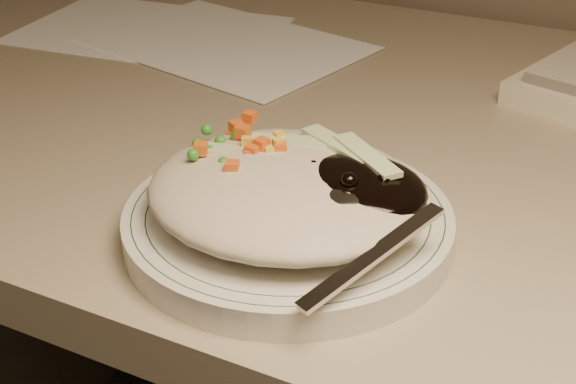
% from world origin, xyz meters
% --- Properties ---
extents(desk, '(1.40, 0.70, 0.74)m').
position_xyz_m(desk, '(0.00, 1.38, 0.54)').
color(desk, gray).
rests_on(desk, ground).
extents(plate, '(0.23, 0.23, 0.02)m').
position_xyz_m(plate, '(-0.06, 1.16, 0.75)').
color(plate, silver).
rests_on(plate, desk).
extents(plate_rim, '(0.22, 0.22, 0.00)m').
position_xyz_m(plate_rim, '(-0.06, 1.16, 0.76)').
color(plate_rim, '#144723').
rests_on(plate_rim, plate).
extents(meal, '(0.21, 0.19, 0.05)m').
position_xyz_m(meal, '(-0.06, 1.16, 0.78)').
color(meal, '#B9B096').
rests_on(meal, plate).
extents(papers, '(0.44, 0.27, 0.00)m').
position_xyz_m(papers, '(-0.37, 1.50, 0.74)').
color(papers, white).
rests_on(papers, desk).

